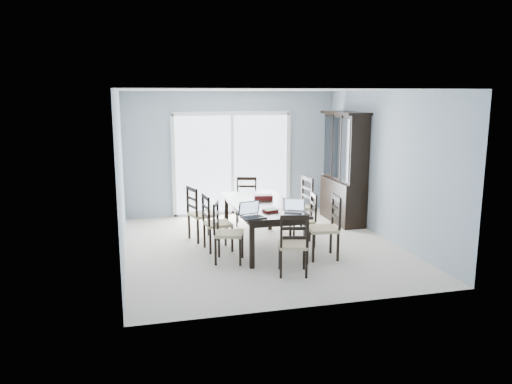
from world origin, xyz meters
TOP-DOWN VIEW (x-y plane):
  - floor at (0.00, 0.00)m, footprint 5.00×5.00m
  - ceiling at (0.00, 0.00)m, footprint 5.00×5.00m
  - back_wall at (0.00, 2.50)m, footprint 4.50×0.02m
  - wall_left at (-2.25, 0.00)m, footprint 0.02×5.00m
  - wall_right at (2.25, 0.00)m, footprint 0.02×5.00m
  - balcony at (0.00, 3.50)m, footprint 4.50×2.00m
  - railing at (0.00, 4.50)m, footprint 4.50×0.06m
  - dining_table at (0.00, 0.00)m, footprint 1.00×2.20m
  - china_hutch at (2.02, 1.25)m, footprint 0.50×1.38m
  - sliding_door at (0.00, 2.48)m, footprint 2.52×0.05m
  - chair_left_near at (-0.77, -0.59)m, footprint 0.53×0.52m
  - chair_left_mid at (-0.84, -0.00)m, footprint 0.46×0.45m
  - chair_left_far at (-0.99, 0.63)m, footprint 0.53×0.53m
  - chair_right_near at (0.87, -0.81)m, footprint 0.49×0.48m
  - chair_right_mid at (0.78, -0.08)m, footprint 0.45×0.44m
  - chair_right_far at (0.93, 0.68)m, footprint 0.51×0.50m
  - chair_end_near at (0.07, -1.45)m, footprint 0.48×0.49m
  - chair_end_far at (0.10, 1.58)m, footprint 0.49×0.50m
  - laptop_dark at (-0.38, -0.94)m, footprint 0.38×0.31m
  - laptop_silver at (0.25, -0.87)m, footprint 0.40×0.35m
  - book_stack at (-0.03, -0.60)m, footprint 0.27×0.23m
  - cell_phone at (0.11, -1.00)m, footprint 0.12×0.07m
  - game_box at (0.10, 0.28)m, footprint 0.33×0.20m
  - hot_tub at (-0.65, 3.38)m, footprint 1.92×1.78m

SIDE VIEW (x-z plane):
  - balcony at x=0.00m, z-range -0.10..0.00m
  - floor at x=0.00m, z-range 0.00..0.00m
  - hot_tub at x=-0.65m, z-range 0.00..0.86m
  - chair_right_mid at x=0.78m, z-range 0.03..1.07m
  - railing at x=0.00m, z-range 0.00..1.10m
  - chair_end_near at x=0.07m, z-range 0.03..1.09m
  - chair_end_far at x=0.10m, z-range 0.03..1.09m
  - chair_left_mid at x=-0.84m, z-range 0.03..1.12m
  - chair_left_near at x=-0.77m, z-range 0.03..1.12m
  - chair_left_far at x=-0.99m, z-range 0.03..1.15m
  - chair_right_near at x=0.87m, z-range 0.03..1.18m
  - chair_right_far at x=0.93m, z-range 0.03..1.24m
  - dining_table at x=0.00m, z-range 0.30..1.05m
  - cell_phone at x=0.11m, z-range 0.75..0.76m
  - book_stack at x=-0.03m, z-range 0.75..0.79m
  - game_box at x=0.10m, z-range 0.75..0.83m
  - laptop_silver at x=0.25m, z-range 0.69..0.92m
  - laptop_dark at x=-0.38m, z-range 0.69..0.92m
  - china_hutch at x=2.02m, z-range -0.03..2.17m
  - sliding_door at x=0.00m, z-range 0.00..2.18m
  - back_wall at x=0.00m, z-range 0.00..2.60m
  - wall_left at x=-2.25m, z-range 0.00..2.60m
  - wall_right at x=2.25m, z-range 0.00..2.60m
  - ceiling at x=0.00m, z-range 2.60..2.60m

